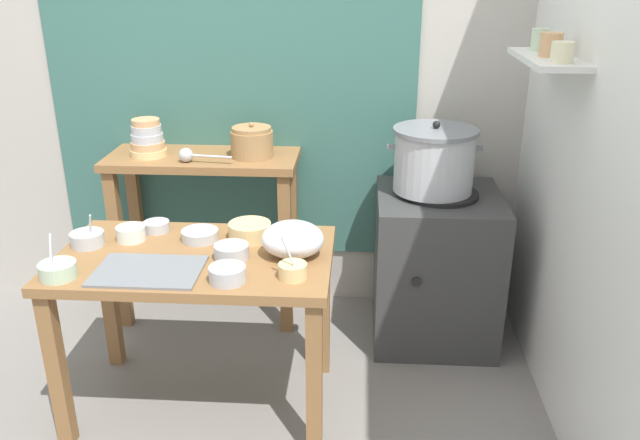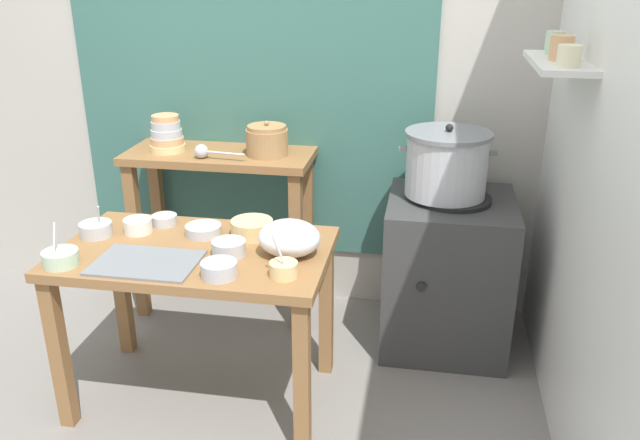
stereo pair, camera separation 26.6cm
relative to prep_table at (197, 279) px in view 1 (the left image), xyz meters
The scene contains 21 objects.
ground_plane 0.63m from the prep_table, 20.82° to the right, with size 9.00×9.00×0.00m, color gray.
wall_back 1.27m from the prep_table, 78.25° to the left, with size 4.40×0.12×2.60m.
wall_right 1.69m from the prep_table, ahead, with size 0.30×3.20×2.60m.
prep_table is the anchor object (origin of this frame).
back_shelf_table 0.79m from the prep_table, 100.27° to the left, with size 0.96×0.40×0.90m.
stove_block 1.25m from the prep_table, 31.89° to the left, with size 0.60×0.61×0.78m.
steamer_pot 1.25m from the prep_table, 33.71° to the left, with size 0.45×0.40×0.34m.
clay_pot 0.87m from the prep_table, 81.62° to the left, with size 0.21×0.21×0.17m.
bowl_stack_enamel 0.94m from the prep_table, 118.20° to the left, with size 0.18×0.18×0.19m.
ladle 0.76m from the prep_table, 105.27° to the left, with size 0.27×0.07×0.07m.
serving_tray 0.25m from the prep_table, 128.42° to the right, with size 0.40×0.28×0.01m, color slate.
plastic_bag 0.44m from the prep_table, ahead, with size 0.25×0.22×0.14m, color white.
prep_bowl_0 0.20m from the prep_table, 94.27° to the left, with size 0.15×0.15×0.04m.
prep_bowl_1 0.30m from the prep_table, 40.95° to the left, with size 0.18×0.18×0.07m.
prep_bowl_2 0.53m from the prep_table, 152.57° to the right, with size 0.14×0.14×0.16m.
prep_bowl_3 0.34m from the prep_table, 134.54° to the left, with size 0.11×0.11×0.04m.
prep_bowl_4 0.22m from the prep_table, 11.88° to the right, with size 0.14×0.14×0.06m.
prep_bowl_5 0.48m from the prep_table, 23.87° to the right, with size 0.11×0.11×0.17m.
prep_bowl_6 0.48m from the prep_table, behind, with size 0.14×0.14×0.14m.
prep_bowl_7 0.32m from the prep_table, 51.27° to the right, with size 0.14×0.14×0.06m.
prep_bowl_8 0.35m from the prep_table, 157.91° to the left, with size 0.12×0.12×0.06m.
Camera 1 is at (0.52, -2.27, 1.82)m, focal length 36.38 mm.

